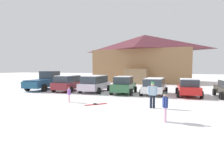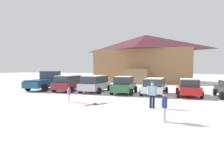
# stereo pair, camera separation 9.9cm
# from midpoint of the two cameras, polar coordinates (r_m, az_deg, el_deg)

# --- Properties ---
(ground) EXTENTS (160.00, 160.00, 0.00)m
(ground) POSITION_cam_midpoint_polar(r_m,az_deg,el_deg) (9.00, -11.22, -11.87)
(ground) COLOR white
(ski_lodge) EXTENTS (17.37, 12.03, 8.52)m
(ski_lodge) POSITION_cam_midpoint_polar(r_m,az_deg,el_deg) (37.24, 9.50, 7.30)
(ski_lodge) COLOR #946C46
(ski_lodge) RESTS_ON ground
(parked_maroon_van) EXTENTS (2.43, 4.17, 1.73)m
(parked_maroon_van) POSITION_cam_midpoint_polar(r_m,az_deg,el_deg) (22.18, -12.26, 0.36)
(parked_maroon_van) COLOR maroon
(parked_maroon_van) RESTS_ON ground
(parked_silver_wagon) EXTENTS (2.35, 4.73, 1.74)m
(parked_silver_wagon) POSITION_cam_midpoint_polar(r_m,az_deg,el_deg) (21.03, -4.66, 0.23)
(parked_silver_wagon) COLOR silver
(parked_silver_wagon) RESTS_ON ground
(parked_green_coupe) EXTENTS (2.34, 4.17, 1.73)m
(parked_green_coupe) POSITION_cam_midpoint_polar(r_m,az_deg,el_deg) (19.63, 3.61, -0.28)
(parked_green_coupe) COLOR #326741
(parked_green_coupe) RESTS_ON ground
(parked_white_suv) EXTENTS (2.25, 4.20, 1.58)m
(parked_white_suv) POSITION_cam_midpoint_polar(r_m,az_deg,el_deg) (19.28, 12.23, -0.48)
(parked_white_suv) COLOR silver
(parked_white_suv) RESTS_ON ground
(parked_red_sedan) EXTENTS (2.32, 4.17, 1.59)m
(parked_red_sedan) POSITION_cam_midpoint_polar(r_m,az_deg,el_deg) (19.09, 21.21, -0.91)
(parked_red_sedan) COLOR red
(parked_red_sedan) RESTS_ON ground
(pickup_truck) EXTENTS (2.70, 5.64, 2.15)m
(pickup_truck) POSITION_cam_midpoint_polar(r_m,az_deg,el_deg) (24.60, -18.14, 0.79)
(pickup_truck) COLOR navy
(pickup_truck) RESTS_ON ground
(skier_adult_in_blue_parka) EXTENTS (0.61, 0.30, 1.67)m
(skier_adult_in_blue_parka) POSITION_cam_midpoint_polar(r_m,az_deg,el_deg) (12.83, 11.65, -2.63)
(skier_adult_in_blue_parka) COLOR black
(skier_adult_in_blue_parka) RESTS_ON ground
(skier_teen_in_navy_coat) EXTENTS (0.29, 0.51, 1.41)m
(skier_teen_in_navy_coat) POSITION_cam_midpoint_polar(r_m,az_deg,el_deg) (9.72, 14.99, -5.89)
(skier_teen_in_navy_coat) COLOR #E1A8C5
(skier_teen_in_navy_coat) RESTS_ON ground
(skier_child_in_purple_jacket) EXTENTS (0.34, 0.31, 1.16)m
(skier_child_in_purple_jacket) POSITION_cam_midpoint_polar(r_m,az_deg,el_deg) (15.09, -12.02, -2.64)
(skier_child_in_purple_jacket) COLOR #EEB3BF
(skier_child_in_purple_jacket) RESTS_ON ground
(pair_of_skis) EXTENTS (1.35, 1.42, 0.08)m
(pair_of_skis) POSITION_cam_midpoint_polar(r_m,az_deg,el_deg) (13.97, -4.50, -5.79)
(pair_of_skis) COLOR red
(pair_of_skis) RESTS_ON ground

